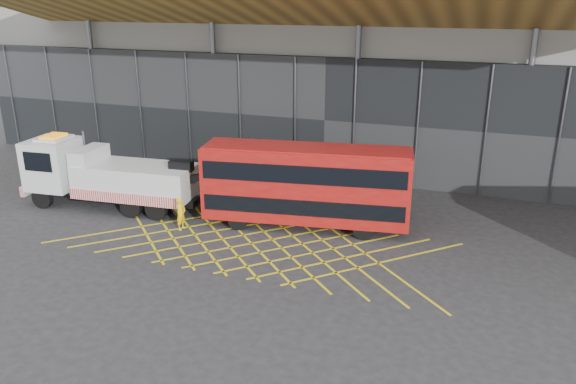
% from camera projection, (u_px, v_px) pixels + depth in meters
% --- Properties ---
extents(ground_plane, '(120.00, 120.00, 0.00)m').
position_uv_depth(ground_plane, '(223.00, 239.00, 28.55)').
color(ground_plane, '#252527').
extents(road_markings, '(19.96, 7.16, 0.01)m').
position_uv_depth(road_markings, '(252.00, 243.00, 28.03)').
color(road_markings, yellow).
rests_on(road_markings, ground_plane).
extents(construction_building, '(55.00, 23.97, 18.00)m').
position_uv_depth(construction_building, '(352.00, 34.00, 41.26)').
color(construction_building, gray).
rests_on(construction_building, ground_plane).
extents(recovery_truck, '(12.05, 3.70, 4.18)m').
position_uv_depth(recovery_truck, '(104.00, 175.00, 32.32)').
color(recovery_truck, black).
rests_on(recovery_truck, ground_plane).
extents(bus_towed, '(11.06, 4.16, 4.40)m').
position_uv_depth(bus_towed, '(306.00, 183.00, 29.30)').
color(bus_towed, '#9E0F0C').
rests_on(bus_towed, ground_plane).
extents(worker, '(0.47, 0.68, 1.76)m').
position_uv_depth(worker, '(181.00, 214.00, 29.47)').
color(worker, yellow).
rests_on(worker, ground_plane).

